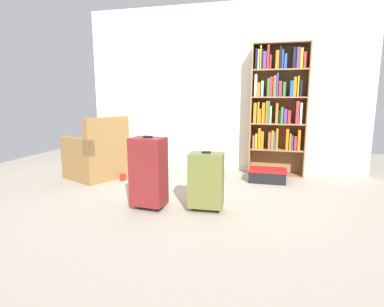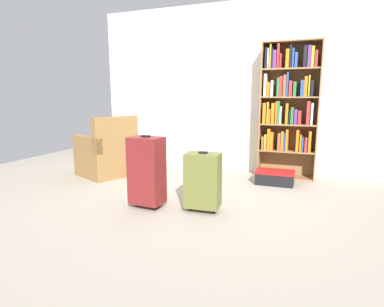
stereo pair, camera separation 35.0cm
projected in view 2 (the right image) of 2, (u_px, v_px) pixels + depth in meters
name	position (u px, v px, depth m)	size (l,w,h in m)	color
ground_plane	(192.00, 204.00, 3.49)	(7.82, 7.82, 0.00)	#9E9384
back_wall	(232.00, 89.00, 4.92)	(4.47, 0.10, 2.60)	silver
bookshelf	(288.00, 105.00, 4.46)	(0.81, 0.30, 1.94)	olive
armchair	(108.00, 155.00, 4.69)	(0.92, 0.92, 0.90)	olive
mug	(131.00, 175.00, 4.54)	(0.12, 0.08, 0.10)	red
storage_box	(275.00, 177.00, 4.25)	(0.51, 0.29, 0.19)	black
suitcase_dark_red	(147.00, 171.00, 3.31)	(0.37, 0.27, 0.79)	maroon
suitcase_olive	(203.00, 180.00, 3.21)	(0.37, 0.27, 0.63)	brown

